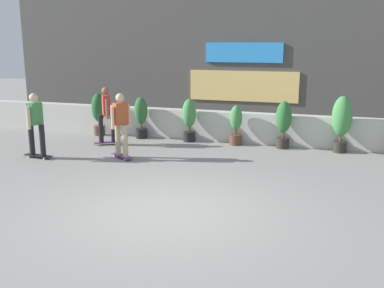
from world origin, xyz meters
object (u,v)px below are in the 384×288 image
(potted_plant_5, at_px, (342,120))
(skater_mid_plaza, at_px, (106,113))
(skater_far_right, at_px, (36,123))
(potted_plant_3, at_px, (236,124))
(skater_by_wall_right, at_px, (121,123))
(potted_plant_2, at_px, (189,118))
(potted_plant_4, at_px, (284,122))
(potted_plant_0, at_px, (99,112))
(potted_plant_1, at_px, (141,116))

(potted_plant_5, relative_size, skater_mid_plaza, 0.92)
(potted_plant_5, distance_m, skater_far_right, 8.12)
(potted_plant_3, xyz_separation_m, skater_by_wall_right, (-2.46, -2.47, 0.33))
(potted_plant_2, bearing_deg, potted_plant_4, 0.00)
(potted_plant_4, height_order, skater_mid_plaza, skater_mid_plaza)
(potted_plant_2, bearing_deg, potted_plant_0, 180.00)
(potted_plant_0, height_order, potted_plant_3, potted_plant_0)
(skater_by_wall_right, bearing_deg, potted_plant_4, 32.79)
(skater_by_wall_right, distance_m, skater_mid_plaza, 1.74)
(skater_mid_plaza, bearing_deg, potted_plant_5, 10.06)
(skater_far_right, bearing_deg, potted_plant_3, 34.48)
(potted_plant_0, height_order, potted_plant_4, potted_plant_0)
(potted_plant_0, bearing_deg, potted_plant_1, 0.00)
(potted_plant_4, bearing_deg, skater_mid_plaza, -166.89)
(potted_plant_4, bearing_deg, skater_far_right, -152.17)
(potted_plant_2, bearing_deg, potted_plant_3, 0.00)
(potted_plant_1, distance_m, skater_far_right, 3.49)
(potted_plant_2, bearing_deg, skater_by_wall_right, -112.43)
(potted_plant_2, distance_m, potted_plant_3, 1.45)
(potted_plant_4, bearing_deg, potted_plant_2, -180.00)
(potted_plant_3, height_order, potted_plant_4, potted_plant_4)
(potted_plant_3, height_order, skater_by_wall_right, skater_by_wall_right)
(potted_plant_1, xyz_separation_m, skater_by_wall_right, (0.57, -2.47, 0.22))
(potted_plant_2, relative_size, potted_plant_5, 0.84)
(potted_plant_0, height_order, skater_far_right, skater_far_right)
(potted_plant_3, distance_m, skater_by_wall_right, 3.51)
(skater_by_wall_right, xyz_separation_m, skater_mid_plaza, (-1.14, 1.31, 0.00))
(potted_plant_0, distance_m, potted_plant_1, 1.50)
(potted_plant_1, distance_m, potted_plant_2, 1.60)
(potted_plant_4, relative_size, skater_mid_plaza, 0.79)
(skater_by_wall_right, bearing_deg, potted_plant_0, 129.94)
(potted_plant_4, xyz_separation_m, skater_far_right, (-5.94, -3.13, 0.18))
(potted_plant_0, relative_size, potted_plant_1, 1.05)
(potted_plant_5, bearing_deg, potted_plant_1, 180.00)
(skater_far_right, distance_m, skater_mid_plaza, 2.19)
(potted_plant_1, xyz_separation_m, potted_plant_4, (4.41, -0.00, 0.04))
(skater_by_wall_right, bearing_deg, skater_far_right, -162.50)
(potted_plant_0, height_order, potted_plant_5, potted_plant_5)
(potted_plant_1, bearing_deg, skater_by_wall_right, -76.91)
(potted_plant_4, distance_m, skater_far_right, 6.72)
(potted_plant_4, xyz_separation_m, skater_mid_plaza, (-4.98, -1.16, 0.18))
(potted_plant_1, height_order, potted_plant_4, potted_plant_4)
(potted_plant_1, height_order, potted_plant_5, potted_plant_5)
(potted_plant_5, xyz_separation_m, skater_by_wall_right, (-5.39, -2.47, 0.03))
(skater_mid_plaza, bearing_deg, potted_plant_1, 64.00)
(potted_plant_5, distance_m, skater_mid_plaza, 6.64)
(potted_plant_4, distance_m, skater_by_wall_right, 4.57)
(potted_plant_3, bearing_deg, potted_plant_4, 0.00)
(potted_plant_5, height_order, skater_mid_plaza, skater_mid_plaza)
(skater_mid_plaza, bearing_deg, potted_plant_3, 17.83)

